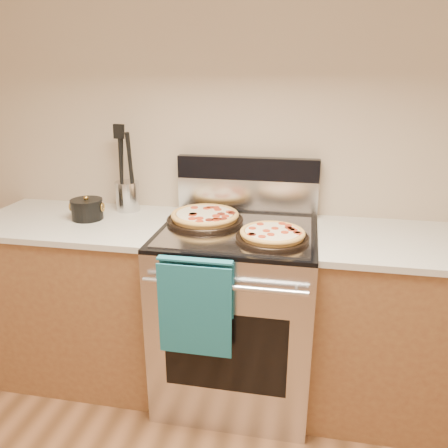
% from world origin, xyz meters
% --- Properties ---
extents(wall_back, '(4.00, 0.00, 4.00)m').
position_xyz_m(wall_back, '(0.00, 2.00, 1.35)').
color(wall_back, tan).
rests_on(wall_back, ground).
extents(range_body, '(0.76, 0.68, 0.90)m').
position_xyz_m(range_body, '(0.00, 1.65, 0.45)').
color(range_body, '#B7B7BC').
rests_on(range_body, ground).
extents(oven_window, '(0.56, 0.01, 0.40)m').
position_xyz_m(oven_window, '(0.00, 1.31, 0.45)').
color(oven_window, black).
rests_on(oven_window, range_body).
extents(cooktop, '(0.76, 0.68, 0.02)m').
position_xyz_m(cooktop, '(0.00, 1.65, 0.91)').
color(cooktop, black).
rests_on(cooktop, range_body).
extents(backsplash_lower, '(0.76, 0.06, 0.18)m').
position_xyz_m(backsplash_lower, '(0.00, 1.96, 1.01)').
color(backsplash_lower, silver).
rests_on(backsplash_lower, cooktop).
extents(backsplash_upper, '(0.76, 0.06, 0.12)m').
position_xyz_m(backsplash_upper, '(0.00, 1.96, 1.16)').
color(backsplash_upper, black).
rests_on(backsplash_upper, backsplash_lower).
extents(oven_handle, '(0.70, 0.03, 0.03)m').
position_xyz_m(oven_handle, '(0.00, 1.27, 0.80)').
color(oven_handle, silver).
rests_on(oven_handle, range_body).
extents(dish_towel, '(0.32, 0.05, 0.42)m').
position_xyz_m(dish_towel, '(-0.12, 1.27, 0.70)').
color(dish_towel, '#167268').
rests_on(dish_towel, oven_handle).
extents(foil_sheet, '(0.70, 0.55, 0.01)m').
position_xyz_m(foil_sheet, '(0.00, 1.62, 0.92)').
color(foil_sheet, gray).
rests_on(foil_sheet, cooktop).
extents(cabinet_left, '(1.00, 0.62, 0.88)m').
position_xyz_m(cabinet_left, '(-0.88, 1.68, 0.44)').
color(cabinet_left, brown).
rests_on(cabinet_left, ground).
extents(countertop_left, '(1.02, 0.64, 0.03)m').
position_xyz_m(countertop_left, '(-0.88, 1.68, 0.90)').
color(countertop_left, '#B8B2A5').
rests_on(countertop_left, cabinet_left).
extents(cabinet_right, '(1.00, 0.62, 0.88)m').
position_xyz_m(cabinet_right, '(0.88, 1.68, 0.44)').
color(cabinet_right, brown).
rests_on(cabinet_right, ground).
extents(countertop_right, '(1.02, 0.64, 0.03)m').
position_xyz_m(countertop_right, '(0.88, 1.68, 0.90)').
color(countertop_right, '#B8B2A5').
rests_on(countertop_right, cabinet_right).
extents(pepperoni_pizza_back, '(0.48, 0.48, 0.05)m').
position_xyz_m(pepperoni_pizza_back, '(-0.18, 1.72, 0.95)').
color(pepperoni_pizza_back, '#BF823A').
rests_on(pepperoni_pizza_back, foil_sheet).
extents(pepperoni_pizza_front, '(0.38, 0.38, 0.04)m').
position_xyz_m(pepperoni_pizza_front, '(0.18, 1.53, 0.95)').
color(pepperoni_pizza_front, '#BF823A').
rests_on(pepperoni_pizza_front, foil_sheet).
extents(utensil_crock, '(0.17, 0.17, 0.16)m').
position_xyz_m(utensil_crock, '(-0.66, 1.89, 0.99)').
color(utensil_crock, silver).
rests_on(utensil_crock, countertop_left).
extents(saucepan, '(0.18, 0.18, 0.10)m').
position_xyz_m(saucepan, '(-0.81, 1.70, 0.96)').
color(saucepan, black).
rests_on(saucepan, countertop_left).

